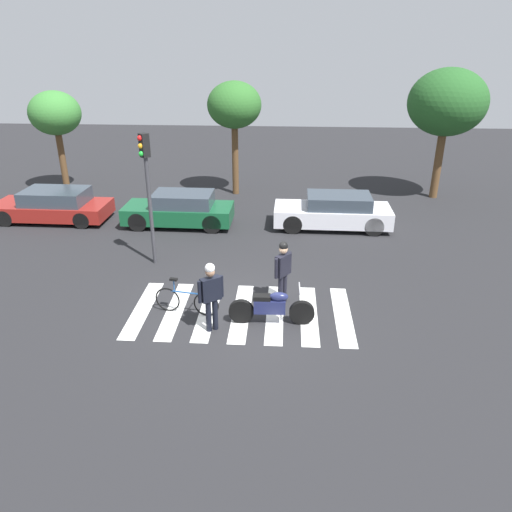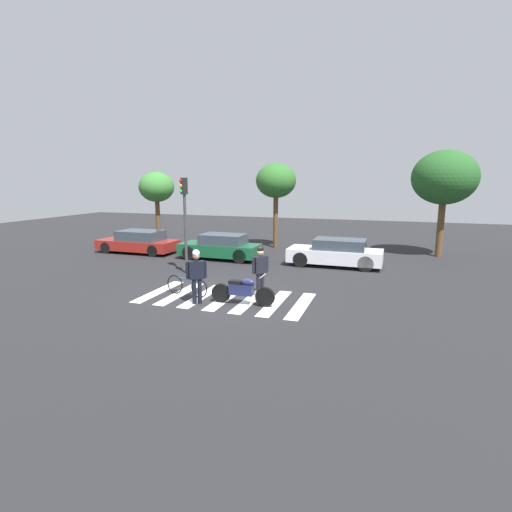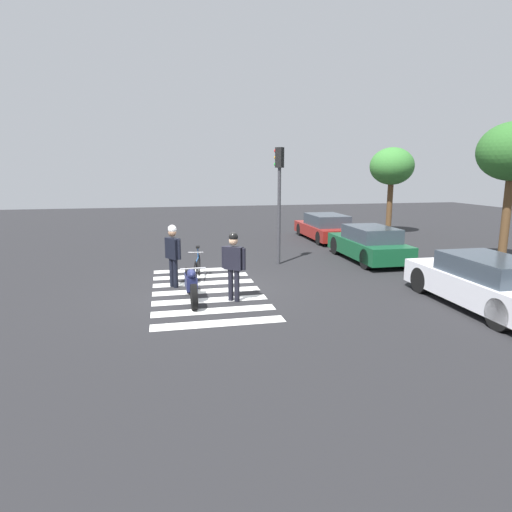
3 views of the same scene
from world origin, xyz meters
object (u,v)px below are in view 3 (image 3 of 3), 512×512
(car_green_compact, at_px, (369,244))
(traffic_light_pole, at_px, (279,187))
(police_motorcycle, at_px, (191,284))
(car_white_van, at_px, (484,283))
(officer_by_motorcycle, at_px, (173,251))
(car_maroon_wagon, at_px, (325,227))
(leaning_bicycle, at_px, (197,267))
(officer_on_foot, at_px, (234,261))

(car_green_compact, distance_m, traffic_light_pole, 4.13)
(police_motorcycle, xyz_separation_m, car_white_van, (2.14, 7.07, 0.18))
(officer_by_motorcycle, bearing_deg, car_green_compact, 107.58)
(police_motorcycle, distance_m, car_maroon_wagon, 11.49)
(leaning_bicycle, xyz_separation_m, traffic_light_pole, (-1.66, 3.08, 2.43))
(police_motorcycle, height_order, officer_on_foot, officer_on_foot)
(officer_on_foot, height_order, car_maroon_wagon, officer_on_foot)
(car_green_compact, bearing_deg, car_maroon_wagon, 177.21)
(leaning_bicycle, height_order, car_green_compact, car_green_compact)
(officer_by_motorcycle, bearing_deg, traffic_light_pole, 122.66)
(police_motorcycle, relative_size, car_maroon_wagon, 0.48)
(leaning_bicycle, height_order, traffic_light_pole, traffic_light_pole)
(officer_on_foot, distance_m, traffic_light_pole, 5.10)
(officer_by_motorcycle, relative_size, car_maroon_wagon, 0.41)
(car_white_van, bearing_deg, officer_by_motorcycle, -115.75)
(car_green_compact, xyz_separation_m, traffic_light_pole, (-0.13, -3.51, 2.17))
(leaning_bicycle, bearing_deg, car_green_compact, 103.10)
(car_green_compact, bearing_deg, police_motorcycle, -61.31)
(leaning_bicycle, distance_m, officer_on_foot, 2.73)
(car_green_compact, bearing_deg, traffic_light_pole, -92.10)
(officer_on_foot, bearing_deg, car_maroon_wagon, 146.56)
(car_green_compact, bearing_deg, car_white_van, 1.30)
(police_motorcycle, relative_size, officer_by_motorcycle, 1.19)
(police_motorcycle, relative_size, leaning_bicycle, 1.25)
(car_green_compact, height_order, traffic_light_pole, traffic_light_pole)
(officer_on_foot, xyz_separation_m, car_maroon_wagon, (-9.23, 6.10, -0.45))
(police_motorcycle, distance_m, car_white_van, 7.39)
(leaning_bicycle, relative_size, officer_on_foot, 0.96)
(car_white_van, bearing_deg, car_green_compact, -178.70)
(car_green_compact, distance_m, car_white_van, 5.94)
(officer_on_foot, relative_size, traffic_light_pole, 0.44)
(car_maroon_wagon, distance_m, car_white_van, 11.11)
(officer_on_foot, relative_size, car_maroon_wagon, 0.40)
(officer_by_motorcycle, relative_size, traffic_light_pole, 0.44)
(traffic_light_pole, bearing_deg, officer_by_motorcycle, -57.34)
(officer_on_foot, bearing_deg, police_motorcycle, -103.92)
(leaning_bicycle, bearing_deg, police_motorcycle, -8.50)
(police_motorcycle, relative_size, traffic_light_pole, 0.53)
(officer_by_motorcycle, distance_m, car_white_van, 8.32)
(car_maroon_wagon, bearing_deg, car_white_van, -0.61)
(officer_on_foot, bearing_deg, leaning_bicycle, -163.43)
(leaning_bicycle, distance_m, car_white_van, 8.05)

